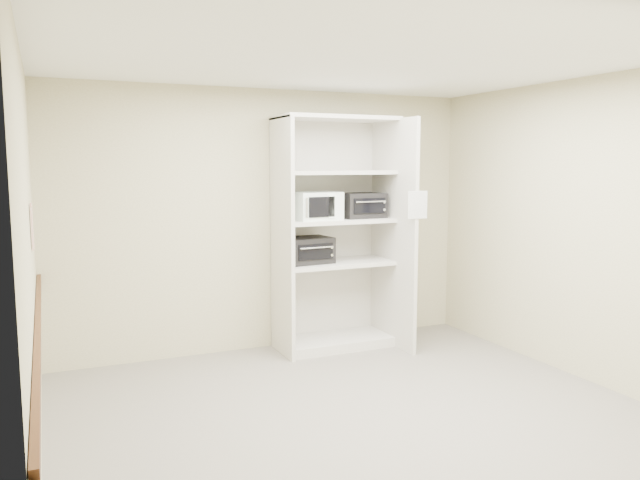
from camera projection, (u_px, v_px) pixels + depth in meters
name	position (u px, v px, depth m)	size (l,w,h in m)	color
floor	(356.00, 413.00, 4.87)	(4.50, 4.00, 0.01)	#686158
ceiling	(359.00, 59.00, 4.54)	(4.50, 4.00, 0.01)	white
wall_back	(270.00, 220.00, 6.52)	(4.50, 0.02, 2.70)	beige
wall_front	(556.00, 292.00, 2.89)	(4.50, 0.02, 2.70)	beige
wall_left	(30.00, 261.00, 3.80)	(0.02, 4.00, 2.70)	beige
wall_right	(580.00, 230.00, 5.61)	(0.02, 4.00, 2.70)	beige
shelving_unit	(339.00, 241.00, 6.55)	(1.24, 0.92, 2.42)	beige
microwave	(315.00, 206.00, 6.36)	(0.47, 0.36, 0.28)	white
toaster_oven_upper	(361.00, 205.00, 6.59)	(0.46, 0.34, 0.26)	black
toaster_oven_lower	(307.00, 250.00, 6.42)	(0.48, 0.36, 0.27)	black
paper_sign	(418.00, 205.00, 6.15)	(0.21, 0.01, 0.27)	white
chair_rail	(38.00, 333.00, 3.86)	(0.04, 3.98, 0.08)	#3B1C11
wall_poster	(32.00, 226.00, 4.39)	(0.01, 0.23, 0.32)	white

